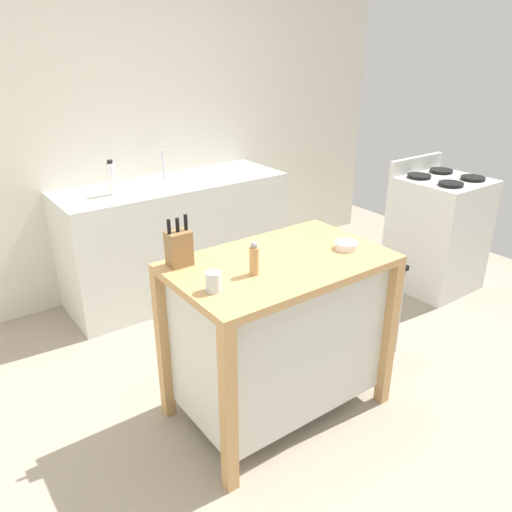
{
  "coord_description": "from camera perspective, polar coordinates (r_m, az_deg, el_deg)",
  "views": [
    {
      "loc": [
        -1.34,
        -1.66,
        1.91
      ],
      "look_at": [
        0.08,
        0.3,
        0.85
      ],
      "focal_mm": 35.32,
      "sensor_mm": 36.0,
      "label": 1
    }
  ],
  "objects": [
    {
      "name": "stove",
      "position": [
        4.3,
        19.82,
        2.51
      ],
      "size": [
        0.6,
        0.6,
        1.02
      ],
      "color": "silver",
      "rests_on": "ground"
    },
    {
      "name": "drinking_cup",
      "position": [
        2.16,
        -4.87,
        -2.9
      ],
      "size": [
        0.07,
        0.07,
        0.09
      ],
      "color": "silver",
      "rests_on": "kitchen_island"
    },
    {
      "name": "pepper_grinder",
      "position": [
        2.29,
        -0.22,
        -0.37
      ],
      "size": [
        0.04,
        0.04,
        0.16
      ],
      "color": "tan",
      "rests_on": "kitchen_island"
    },
    {
      "name": "ground_plane",
      "position": [
        2.86,
        2.28,
        -18.23
      ],
      "size": [
        6.22,
        6.22,
        0.0
      ],
      "primitive_type": "plane",
      "color": "gray",
      "rests_on": "ground"
    },
    {
      "name": "wall_back",
      "position": [
        3.97,
        -16.38,
        13.91
      ],
      "size": [
        5.22,
        0.1,
        2.6
      ],
      "primitive_type": "cube",
      "color": "beige",
      "rests_on": "ground"
    },
    {
      "name": "bottle_spray_cleaner",
      "position": [
        3.61,
        -16.03,
        8.43
      ],
      "size": [
        0.06,
        0.06,
        0.24
      ],
      "color": "white",
      "rests_on": "sink_counter"
    },
    {
      "name": "trash_bin",
      "position": [
        3.28,
        12.49,
        -6.01
      ],
      "size": [
        0.36,
        0.28,
        0.63
      ],
      "color": "#B7B2A8",
      "rests_on": "ground"
    },
    {
      "name": "knife_block",
      "position": [
        2.41,
        -8.72,
        0.95
      ],
      "size": [
        0.11,
        0.09,
        0.25
      ],
      "color": "olive",
      "rests_on": "kitchen_island"
    },
    {
      "name": "sink_faucet",
      "position": [
        3.95,
        -10.47,
        10.19
      ],
      "size": [
        0.02,
        0.02,
        0.22
      ],
      "color": "#B7BCC1",
      "rests_on": "sink_counter"
    },
    {
      "name": "bowl_stoneware_deep",
      "position": [
        2.63,
        10.21,
        1.22
      ],
      "size": [
        0.12,
        0.12,
        0.04
      ],
      "color": "silver",
      "rests_on": "kitchen_island"
    },
    {
      "name": "kitchen_island",
      "position": [
        2.66,
        2.56,
        -8.27
      ],
      "size": [
        1.09,
        0.68,
        0.9
      ],
      "color": "tan",
      "rests_on": "ground"
    },
    {
      "name": "sink_counter",
      "position": [
        4.0,
        -8.99,
        2.02
      ],
      "size": [
        1.73,
        0.6,
        0.9
      ],
      "color": "silver",
      "rests_on": "ground"
    }
  ]
}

